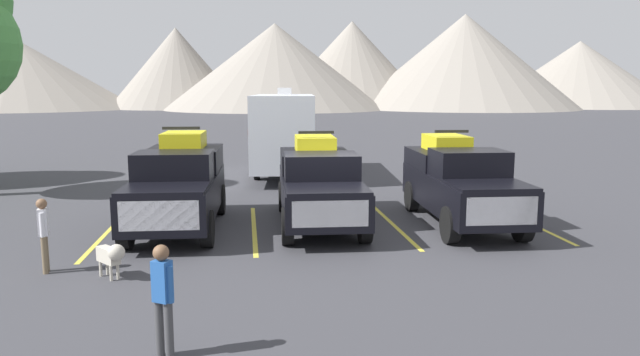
{
  "coord_description": "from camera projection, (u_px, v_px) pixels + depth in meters",
  "views": [
    {
      "loc": [
        -2.1,
        -14.63,
        3.77
      ],
      "look_at": [
        0.0,
        1.75,
        1.2
      ],
      "focal_mm": 32.5,
      "sensor_mm": 36.0,
      "label": 1
    }
  ],
  "objects": [
    {
      "name": "pickup_truck_c",
      "position": [
        459.0,
        181.0,
        16.2
      ],
      "size": [
        2.29,
        5.72,
        2.56
      ],
      "color": "black",
      "rests_on": "ground"
    },
    {
      "name": "camper_trailer_a",
      "position": [
        284.0,
        130.0,
        24.65
      ],
      "size": [
        3.11,
        8.22,
        3.79
      ],
      "color": "silver",
      "rests_on": "ground"
    },
    {
      "name": "lot_stripe_b",
      "position": [
        254.0,
        229.0,
        15.67
      ],
      "size": [
        0.12,
        5.5,
        0.01
      ],
      "primitive_type": "cube",
      "color": "gold",
      "rests_on": "ground"
    },
    {
      "name": "person_b",
      "position": [
        43.0,
        230.0,
        11.81
      ],
      "size": [
        0.22,
        0.34,
        1.55
      ],
      "color": "#726047",
      "rests_on": "ground"
    },
    {
      "name": "dog",
      "position": [
        112.0,
        255.0,
        11.45
      ],
      "size": [
        0.66,
        0.74,
        0.75
      ],
      "color": "beige",
      "rests_on": "ground"
    },
    {
      "name": "lot_stripe_a",
      "position": [
        106.0,
        233.0,
        15.19
      ],
      "size": [
        0.12,
        5.5,
        0.01
      ],
      "primitive_type": "cube",
      "color": "gold",
      "rests_on": "ground"
    },
    {
      "name": "mountain_ridge",
      "position": [
        302.0,
        69.0,
        108.5
      ],
      "size": [
        159.88,
        48.62,
        17.35
      ],
      "color": "gray",
      "rests_on": "ground"
    },
    {
      "name": "pickup_truck_b",
      "position": [
        319.0,
        182.0,
        16.14
      ],
      "size": [
        2.36,
        5.79,
        2.54
      ],
      "color": "black",
      "rests_on": "ground"
    },
    {
      "name": "ground_plane",
      "position": [
        328.0,
        233.0,
        15.18
      ],
      "size": [
        240.0,
        240.0,
        0.0
      ],
      "primitive_type": "plane",
      "color": "#38383D"
    },
    {
      "name": "pickup_truck_a",
      "position": [
        179.0,
        183.0,
        15.67
      ],
      "size": [
        2.36,
        5.56,
        2.7
      ],
      "color": "black",
      "rests_on": "ground"
    },
    {
      "name": "lot_stripe_d",
      "position": [
        524.0,
        220.0,
        16.64
      ],
      "size": [
        0.12,
        5.5,
        0.01
      ],
      "primitive_type": "cube",
      "color": "gold",
      "rests_on": "ground"
    },
    {
      "name": "person_a",
      "position": [
        163.0,
        293.0,
        8.05
      ],
      "size": [
        0.32,
        0.29,
        1.64
      ],
      "color": "#3F3F42",
      "rests_on": "ground"
    },
    {
      "name": "lot_stripe_c",
      "position": [
        393.0,
        224.0,
        16.16
      ],
      "size": [
        0.12,
        5.5,
        0.01
      ],
      "primitive_type": "cube",
      "color": "gold",
      "rests_on": "ground"
    }
  ]
}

